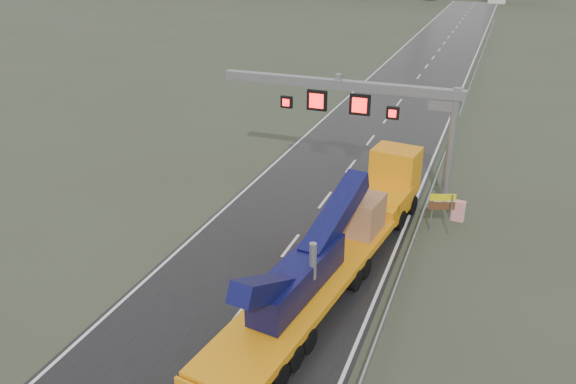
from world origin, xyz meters
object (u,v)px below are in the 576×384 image
at_px(exit_sign_pair, 442,205).
at_px(sign_gantry, 372,107).
at_px(heavy_haul_truck, 348,231).
at_px(striped_barrier, 458,211).

bearing_deg(exit_sign_pair, sign_gantry, 123.45).
bearing_deg(sign_gantry, heavy_haul_truck, -82.89).
bearing_deg(striped_barrier, heavy_haul_truck, -121.29).
height_order(sign_gantry, heavy_haul_truck, sign_gantry).
bearing_deg(striped_barrier, sign_gantry, 166.48).
xyz_separation_m(heavy_haul_truck, striped_barrier, (4.72, 6.67, -1.17)).
distance_m(exit_sign_pair, striped_barrier, 2.26).
bearing_deg(sign_gantry, exit_sign_pair, -36.31).
xyz_separation_m(sign_gantry, striped_barrier, (5.78, -1.83, -5.01)).
relative_size(sign_gantry, striped_barrier, 12.33).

